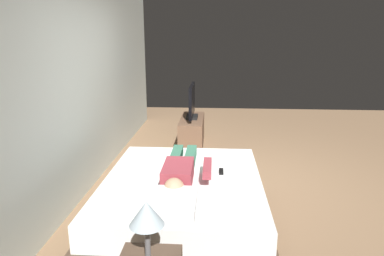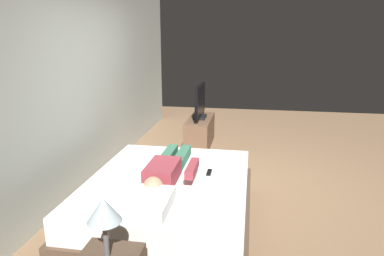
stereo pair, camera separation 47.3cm
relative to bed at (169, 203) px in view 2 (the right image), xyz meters
The scene contains 9 objects.
ground_plane 1.24m from the bed, 28.86° to the right, with size 10.00×10.00×0.00m, color #8C6B4C.
back_wall 2.28m from the bed, 42.32° to the left, with size 6.40×0.10×2.80m, color silver.
bed is the anchor object (origin of this frame).
pillow 0.76m from the bed, behind, with size 0.48×0.34×0.12m, color white.
person 0.36m from the bed, 35.62° to the left, with size 1.26×0.46×0.18m.
remote 0.51m from the bed, 64.89° to the right, with size 0.15×0.04×0.02m, color black.
tv_stand 2.74m from the bed, ahead, with size 1.10×0.40×0.50m, color brown.
tv 2.79m from the bed, ahead, with size 0.88×0.20×0.59m.
lamp 1.43m from the bed, behind, with size 0.22×0.22×0.42m.
Camera 2 is at (-4.20, -0.19, 1.92)m, focal length 32.52 mm.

